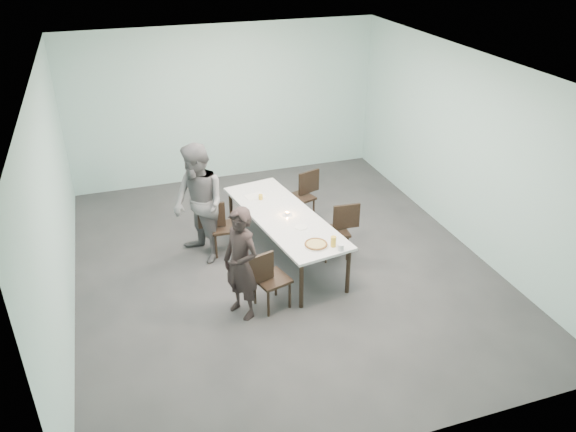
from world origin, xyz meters
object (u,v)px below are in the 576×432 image
object	(u,v)px
amber_tumbler	(261,197)
side_plate	(301,227)
water_tumbler	(341,247)
diner_far	(199,204)
chair_far_right	(304,192)
diner_near	(241,264)
tealight	(287,214)
beer_glass	(333,242)
chair_near_right	(339,227)
chair_far_left	(219,224)
pizza	(316,244)
table	(284,218)
chair_near_left	(267,277)

from	to	relation	value
amber_tumbler	side_plate	bearing A→B (deg)	-74.22
water_tumbler	amber_tumbler	xyz separation A→B (m)	(-0.60, 1.81, -0.01)
diner_far	chair_far_right	bearing A→B (deg)	88.21
diner_near	water_tumbler	world-z (taller)	diner_near
tealight	amber_tumbler	xyz separation A→B (m)	(-0.23, 0.63, 0.02)
diner_far	beer_glass	distance (m)	2.15
chair_near_right	beer_glass	distance (m)	1.04
chair_far_left	chair_near_right	world-z (taller)	same
pizza	side_plate	xyz separation A→B (m)	(-0.03, 0.54, -0.01)
pizza	chair_near_right	bearing A→B (deg)	48.75
table	water_tumbler	distance (m)	1.26
side_plate	amber_tumbler	xyz separation A→B (m)	(-0.30, 1.06, 0.04)
chair_near_left	beer_glass	distance (m)	1.02
table	diner_far	world-z (taller)	diner_far
table	chair_near_left	distance (m)	1.29
side_plate	water_tumbler	xyz separation A→B (m)	(0.30, -0.76, 0.04)
side_plate	water_tumbler	size ratio (longest dim) A/B	2.00
chair_near_right	amber_tumbler	bearing A→B (deg)	-34.31
tealight	chair_far_right	bearing A→B (deg)	59.12
chair_near_right	water_tumbler	distance (m)	1.12
side_plate	tealight	size ratio (longest dim) A/B	3.21
chair_near_right	tealight	size ratio (longest dim) A/B	15.54
amber_tumbler	beer_glass	bearing A→B (deg)	-72.26
chair_far_left	side_plate	bearing A→B (deg)	-38.16
diner_near	chair_far_left	bearing A→B (deg)	148.84
beer_glass	tealight	xyz separation A→B (m)	(-0.31, 1.06, -0.05)
chair_near_right	diner_near	distance (m)	2.03
side_plate	tealight	xyz separation A→B (m)	(-0.07, 0.43, 0.02)
pizza	side_plate	world-z (taller)	pizza
chair_far_right	pizza	distance (m)	2.19
chair_near_right	diner_near	size ratio (longest dim) A/B	0.56
diner_near	table	bearing A→B (deg)	110.75
chair_near_right	side_plate	xyz separation A→B (m)	(-0.71, -0.24, 0.25)
chair_near_left	chair_far_left	xyz separation A→B (m)	(-0.29, 1.61, 0.00)
table	diner_far	bearing A→B (deg)	160.60
chair_far_left	water_tumbler	distance (m)	2.14
pizza	amber_tumbler	world-z (taller)	amber_tumbler
chair_far_left	amber_tumbler	world-z (taller)	chair_far_left
chair_near_left	amber_tumbler	bearing A→B (deg)	60.42
diner_near	side_plate	distance (m)	1.27
table	chair_far_right	xyz separation A→B (m)	(0.72, 1.12, -0.19)
tealight	amber_tumbler	size ratio (longest dim) A/B	0.70
chair_far_right	tealight	xyz separation A→B (m)	(-0.68, -1.13, 0.27)
chair_far_right	side_plate	world-z (taller)	chair_far_right
chair_near_right	diner_near	bearing A→B (deg)	32.63
amber_tumbler	diner_near	bearing A→B (deg)	-113.46
chair_near_left	chair_near_right	distance (m)	1.71
table	beer_glass	distance (m)	1.13
amber_tumbler	table	bearing A→B (deg)	-73.43
chair_near_right	chair_near_left	bearing A→B (deg)	37.70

